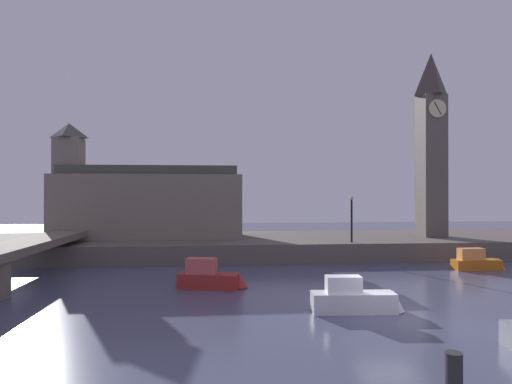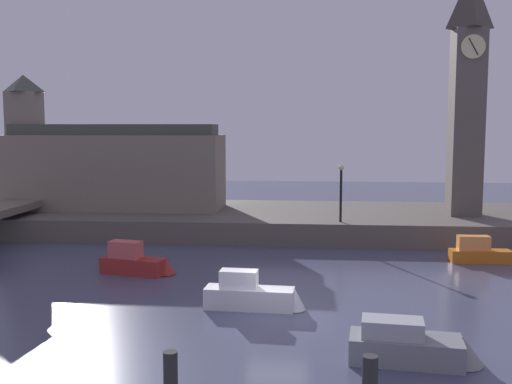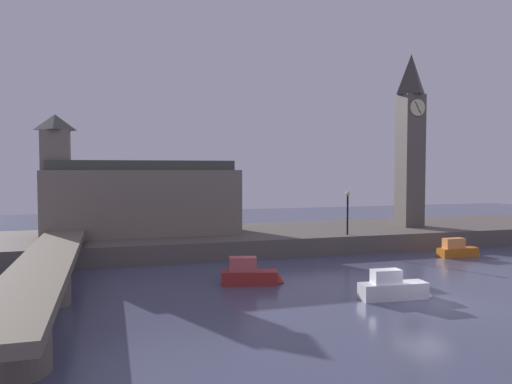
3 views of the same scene
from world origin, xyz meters
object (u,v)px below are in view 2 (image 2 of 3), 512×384
object	(u,v)px
boat_patrol_orange	(484,253)
streetlamp	(341,186)
clock_tower	(467,90)
boat_ferry_white	(255,295)
parliament_hall	(107,166)
boat_dinghy_red	(137,262)
boat_cruiser_grey	(416,346)

from	to	relation	value
boat_patrol_orange	streetlamp	bearing A→B (deg)	150.84
clock_tower	boat_ferry_white	world-z (taller)	clock_tower
boat_patrol_orange	parliament_hall	bearing A→B (deg)	159.17
parliament_hall	boat_dinghy_red	xyz separation A→B (m)	(6.22, -13.77, -4.06)
clock_tower	boat_ferry_white	bearing A→B (deg)	-125.52
parliament_hall	boat_dinghy_red	size ratio (longest dim) A/B	3.89
clock_tower	boat_cruiser_grey	bearing A→B (deg)	-107.00
streetlamp	boat_cruiser_grey	distance (m)	19.75
boat_cruiser_grey	parliament_hall	bearing A→B (deg)	127.15
parliament_hall	boat_patrol_orange	world-z (taller)	parliament_hall
parliament_hall	boat_patrol_orange	size ratio (longest dim) A/B	4.21
boat_dinghy_red	boat_patrol_orange	xyz separation A→B (m)	(18.69, 4.29, -0.07)
streetlamp	boat_dinghy_red	size ratio (longest dim) A/B	0.90
boat_ferry_white	boat_cruiser_grey	bearing A→B (deg)	-42.81
parliament_hall	boat_ferry_white	bearing A→B (deg)	-56.21
clock_tower	boat_patrol_orange	bearing A→B (deg)	-95.60
boat_cruiser_grey	streetlamp	bearing A→B (deg)	94.40
parliament_hall	boat_cruiser_grey	distance (m)	31.06
clock_tower	parliament_hall	distance (m)	26.31
parliament_hall	boat_ferry_white	size ratio (longest dim) A/B	3.73
boat_dinghy_red	boat_patrol_orange	bearing A→B (deg)	12.93
clock_tower	streetlamp	world-z (taller)	clock_tower
boat_cruiser_grey	boat_ferry_white	world-z (taller)	boat_ferry_white
parliament_hall	streetlamp	bearing A→B (deg)	-16.66
parliament_hall	boat_cruiser_grey	bearing A→B (deg)	-52.85
parliament_hall	boat_dinghy_red	distance (m)	15.64
clock_tower	streetlamp	bearing A→B (deg)	-155.80
boat_dinghy_red	boat_ferry_white	xyz separation A→B (m)	(6.65, -5.47, -0.02)
clock_tower	parliament_hall	size ratio (longest dim) A/B	1.03
boat_cruiser_grey	boat_ferry_white	distance (m)	7.80
boat_cruiser_grey	boat_dinghy_red	bearing A→B (deg)	138.96
streetlamp	boat_ferry_white	xyz separation A→B (m)	(-4.23, -14.12, -3.23)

